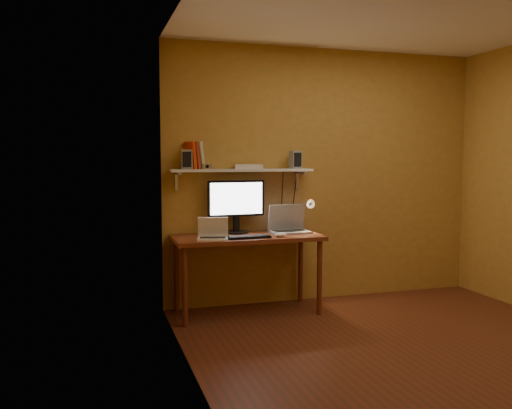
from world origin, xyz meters
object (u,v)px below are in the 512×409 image
object	(u,v)px
desk	(247,244)
wall_shelf	(242,171)
monitor	(236,204)
router	(249,167)
keyboard	(249,237)
shelf_camera	(207,166)
speaker_left	(188,159)
speaker_right	(295,160)
netbook	(213,233)
laptop	(288,225)
mouse	(280,235)
desk_lamp	(307,210)

from	to	relation	value
desk	wall_shelf	distance (m)	0.72
monitor	router	size ratio (longest dim) A/B	2.14
keyboard	shelf_camera	world-z (taller)	shelf_camera
desk	speaker_left	world-z (taller)	speaker_left
speaker_right	router	size ratio (longest dim) A/B	0.67
netbook	laptop	bearing A→B (deg)	31.37
mouse	desk	bearing A→B (deg)	151.19
desk	monitor	distance (m)	0.43
netbook	speaker_right	bearing A→B (deg)	35.13
speaker_left	shelf_camera	xyz separation A→B (m)	(0.17, -0.06, -0.07)
desk	desk_lamp	xyz separation A→B (m)	(0.66, 0.13, 0.29)
speaker_left	speaker_right	size ratio (longest dim) A/B	1.04
router	monitor	bearing A→B (deg)	176.56
wall_shelf	netbook	distance (m)	0.74
laptop	speaker_right	bearing A→B (deg)	42.47
monitor	desk_lamp	size ratio (longest dim) A/B	1.52
mouse	shelf_camera	xyz separation A→B (m)	(-0.62, 0.32, 0.63)
mouse	laptop	bearing A→B (deg)	61.41
netbook	desk_lamp	size ratio (longest dim) A/B	0.84
netbook	speaker_right	world-z (taller)	speaker_right
wall_shelf	desk	bearing A→B (deg)	-90.00
monitor	shelf_camera	world-z (taller)	shelf_camera
keyboard	router	world-z (taller)	router
shelf_camera	router	size ratio (longest dim) A/B	0.34
laptop	mouse	distance (m)	0.33
desk	speaker_left	xyz separation A→B (m)	(-0.52, 0.20, 0.80)
netbook	keyboard	size ratio (longest dim) A/B	0.78
speaker_left	speaker_right	xyz separation A→B (m)	(1.08, -0.01, -0.00)
keyboard	speaker_left	xyz separation A→B (m)	(-0.49, 0.36, 0.71)
netbook	speaker_left	world-z (taller)	speaker_left
desk_lamp	speaker_right	world-z (taller)	speaker_right
mouse	router	size ratio (longest dim) A/B	0.41
mouse	speaker_left	bearing A→B (deg)	159.49
monitor	speaker_right	distance (m)	0.74
desk	monitor	size ratio (longest dim) A/B	2.45
desk	shelf_camera	size ratio (longest dim) A/B	15.33
monitor	keyboard	distance (m)	0.45
desk_lamp	router	xyz separation A→B (m)	(-0.59, 0.06, 0.44)
laptop	speaker_left	size ratio (longest dim) A/B	2.04
shelf_camera	desk	bearing A→B (deg)	-21.51
speaker_right	laptop	bearing A→B (deg)	-143.06
keyboard	speaker_right	bearing A→B (deg)	28.02
mouse	speaker_left	xyz separation A→B (m)	(-0.79, 0.38, 0.70)
keyboard	speaker_right	size ratio (longest dim) A/B	2.25
wall_shelf	shelf_camera	world-z (taller)	shelf_camera
netbook	speaker_left	bearing A→B (deg)	131.02
netbook	speaker_right	size ratio (longest dim) A/B	1.76
desk	keyboard	xyz separation A→B (m)	(-0.03, -0.16, 0.10)
shelf_camera	router	world-z (taller)	shelf_camera
speaker_left	laptop	bearing A→B (deg)	12.65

